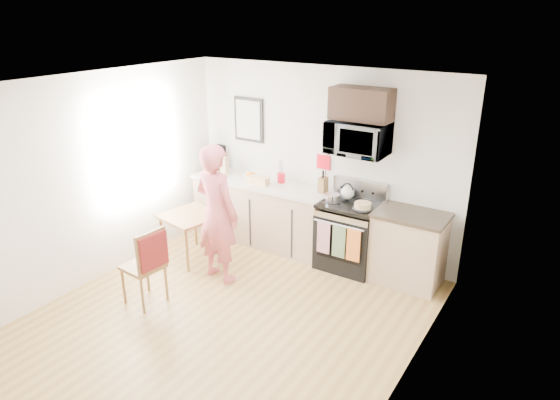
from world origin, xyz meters
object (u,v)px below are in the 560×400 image
Objects in this scene: range at (349,237)px; dining_table at (190,220)px; microwave at (358,138)px; cake at (363,206)px; chair at (149,258)px; person at (217,214)px.

range is 2.17m from dining_table.
range reaches higher than dining_table.
microwave is 2.96× the size of cake.
dining_table is (-1.95, -0.95, 0.14)m from range.
range is 0.58m from cake.
microwave is at bearing 60.72° from chair.
dining_table is 0.73× the size of chair.
chair is at bearing -125.69° from range.
person is 2.51× the size of dining_table.
dining_table is 2.79× the size of cake.
cake is at bearing -137.97° from person.
range is at bearing -89.94° from microwave.
range is at bearing 59.42° from chair.
microwave reaches higher than dining_table.
microwave reaches higher than chair.
cake is at bearing -46.94° from microwave.
person is 1.00m from chair.
chair is 3.80× the size of cake.
chair is at bearing -69.61° from dining_table.
cake is (1.73, 1.99, 0.34)m from chair.
person is 1.84× the size of chair.
microwave is 0.78× the size of chair.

